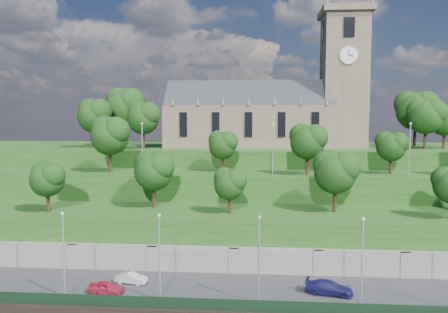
# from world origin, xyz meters

# --- Properties ---
(promenade) EXTENTS (160.00, 12.00, 2.00)m
(promenade) POSITION_xyz_m (0.00, 6.00, 1.00)
(promenade) COLOR #2D2D30
(promenade) RESTS_ON ground
(fence) EXTENTS (160.00, 0.10, 1.20)m
(fence) POSITION_xyz_m (0.00, 0.60, 2.60)
(fence) COLOR black
(fence) RESTS_ON promenade
(retaining_wall) EXTENTS (160.00, 2.10, 5.00)m
(retaining_wall) POSITION_xyz_m (0.00, 11.97, 2.50)
(retaining_wall) COLOR slate
(retaining_wall) RESTS_ON ground
(embankment_lower) EXTENTS (160.00, 12.00, 8.00)m
(embankment_lower) POSITION_xyz_m (0.00, 18.00, 4.00)
(embankment_lower) COLOR #1E4517
(embankment_lower) RESTS_ON ground
(embankment_upper) EXTENTS (160.00, 10.00, 12.00)m
(embankment_upper) POSITION_xyz_m (0.00, 29.00, 6.00)
(embankment_upper) COLOR #1E4517
(embankment_upper) RESTS_ON ground
(hilltop) EXTENTS (160.00, 32.00, 15.00)m
(hilltop) POSITION_xyz_m (0.00, 50.00, 7.50)
(hilltop) COLOR #1E4517
(hilltop) RESTS_ON ground
(church) EXTENTS (38.60, 12.35, 27.60)m
(church) POSITION_xyz_m (0.79, 45.98, 22.52)
(church) COLOR brown
(church) RESTS_ON hilltop
(trees_lower) EXTENTS (65.87, 9.01, 8.35)m
(trees_lower) POSITION_xyz_m (1.94, 18.47, 13.13)
(trees_lower) COLOR black
(trees_lower) RESTS_ON embankment_lower
(trees_upper) EXTENTS (62.21, 7.94, 9.02)m
(trees_upper) POSITION_xyz_m (1.08, 27.95, 17.41)
(trees_upper) COLOR black
(trees_upper) RESTS_ON embankment_upper
(trees_hilltop) EXTENTS (72.23, 16.69, 12.00)m
(trees_hilltop) POSITION_xyz_m (-2.87, 45.58, 22.05)
(trees_hilltop) COLOR black
(trees_hilltop) RESTS_ON hilltop
(lamp_posts_promenade) EXTENTS (60.36, 0.36, 8.99)m
(lamp_posts_promenade) POSITION_xyz_m (-2.00, 2.50, 7.12)
(lamp_posts_promenade) COLOR #B2B2B7
(lamp_posts_promenade) RESTS_ON promenade
(lamp_posts_upper) EXTENTS (40.36, 0.36, 7.95)m
(lamp_posts_upper) POSITION_xyz_m (-0.00, 26.00, 16.58)
(lamp_posts_upper) COLOR #B2B2B7
(lamp_posts_upper) RESTS_ON embankment_upper
(car_left) EXTENTS (4.03, 2.07, 1.31)m
(car_left) POSITION_xyz_m (-18.10, 3.84, 2.66)
(car_left) COLOR #AC1C3A
(car_left) RESTS_ON promenade
(car_middle) EXTENTS (3.89, 1.97, 1.22)m
(car_middle) POSITION_xyz_m (-16.32, 6.94, 2.61)
(car_middle) COLOR #9FA0A4
(car_middle) RESTS_ON promenade
(car_right) EXTENTS (5.27, 3.15, 1.43)m
(car_right) POSITION_xyz_m (5.43, 5.59, 2.72)
(car_right) COLOR #17164D
(car_right) RESTS_ON promenade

